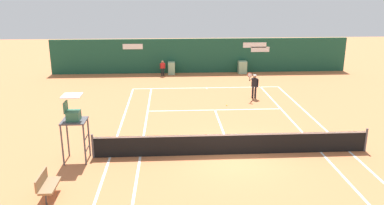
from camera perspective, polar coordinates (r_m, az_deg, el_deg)
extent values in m
plane|color=#C67042|center=(17.33, 5.84, -7.56)|extent=(80.00, 80.00, 0.00)
cube|color=white|center=(28.31, 2.13, 2.17)|extent=(10.60, 0.10, 0.01)
cube|color=white|center=(17.32, -11.92, -7.86)|extent=(0.10, 23.40, 0.01)
cube|color=white|center=(17.17, -7.59, -7.85)|extent=(0.10, 23.40, 0.01)
cube|color=white|center=(18.37, 18.34, -6.90)|extent=(0.10, 23.40, 0.01)
cube|color=white|center=(18.88, 22.04, -6.65)|extent=(0.10, 23.40, 0.01)
cube|color=white|center=(23.25, 3.37, -1.09)|extent=(8.00, 0.10, 0.01)
cube|color=white|center=(20.25, 4.42, -3.85)|extent=(0.10, 6.40, 0.01)
cube|color=white|center=(28.17, 2.16, 2.10)|extent=(0.10, 0.24, 0.01)
cylinder|color=#4C4C51|center=(17.23, -14.34, -6.23)|extent=(0.10, 0.10, 1.07)
cylinder|color=#4C4C51|center=(19.00, 24.13, -5.03)|extent=(0.10, 0.10, 1.07)
cube|color=black|center=(17.14, 5.88, -6.11)|extent=(12.00, 0.03, 0.95)
cube|color=white|center=(16.97, 5.93, -4.73)|extent=(12.00, 0.04, 0.06)
cube|color=#194C38|center=(33.18, 1.28, 6.87)|extent=(25.00, 0.24, 2.88)
cube|color=white|center=(33.58, 9.18, 8.31)|extent=(1.99, 0.02, 0.44)
cube|color=white|center=(32.93, -8.69, 8.11)|extent=(1.66, 0.02, 0.44)
cube|color=white|center=(33.74, 9.97, 7.68)|extent=(1.58, 0.02, 0.44)
cube|color=#8CB793|center=(32.70, -3.03, 5.07)|extent=(0.57, 0.70, 1.04)
cube|color=#8CB793|center=(33.28, 7.39, 5.16)|extent=(0.69, 0.70, 1.04)
cylinder|color=#47474C|center=(17.37, -14.87, -4.89)|extent=(0.07, 0.07, 1.73)
cylinder|color=#47474C|center=(16.56, -15.46, -6.03)|extent=(0.07, 0.07, 1.73)
cylinder|color=#47474C|center=(17.58, -17.76, -4.88)|extent=(0.07, 0.07, 1.73)
cylinder|color=#47474C|center=(16.77, -18.49, -6.00)|extent=(0.07, 0.07, 1.73)
cylinder|color=#47474C|center=(17.10, -15.07, -6.52)|extent=(0.04, 0.81, 0.04)
cylinder|color=#47474C|center=(16.90, -15.21, -4.90)|extent=(0.04, 0.81, 0.04)
cube|color=#47474C|center=(16.76, -16.90, -2.59)|extent=(1.00, 1.00, 0.06)
cube|color=#2D664C|center=(16.69, -16.97, -1.84)|extent=(0.52, 0.56, 0.40)
cube|color=#2D664C|center=(16.65, -18.04, -0.63)|extent=(0.06, 0.56, 0.45)
cube|color=white|center=(16.45, -17.21, 0.97)|extent=(0.76, 0.80, 0.04)
cylinder|color=#38383D|center=(15.26, -19.46, -11.23)|extent=(0.06, 0.06, 0.38)
cylinder|color=#38383D|center=(14.37, -20.60, -13.18)|extent=(0.06, 0.06, 0.38)
cube|color=olive|center=(14.71, -20.10, -11.39)|extent=(0.48, 1.22, 0.08)
cube|color=olive|center=(14.67, -21.23, -10.48)|extent=(0.06, 1.22, 0.42)
cylinder|color=black|center=(25.85, 9.27, 1.46)|extent=(0.13, 0.13, 0.80)
cylinder|color=black|center=(25.89, 8.88, 1.49)|extent=(0.13, 0.13, 0.80)
cube|color=black|center=(25.70, 9.15, 2.93)|extent=(0.41, 0.33, 0.56)
sphere|color=#8C664C|center=(25.61, 9.18, 3.77)|extent=(0.22, 0.22, 0.22)
cylinder|color=white|center=(25.60, 9.19, 3.95)|extent=(0.21, 0.21, 0.06)
cylinder|color=black|center=(25.67, 9.62, 2.80)|extent=(0.08, 0.08, 0.54)
cylinder|color=#8C664C|center=(25.44, 8.56, 3.34)|extent=(0.30, 0.52, 0.08)
cylinder|color=black|center=(25.16, 8.43, 3.46)|extent=(0.03, 0.03, 0.22)
torus|color=#DB3838|center=(25.10, 8.46, 4.01)|extent=(0.29, 0.15, 0.30)
cylinder|color=silver|center=(25.10, 8.46, 4.01)|extent=(0.24, 0.11, 0.26)
cylinder|color=black|center=(32.10, -4.18, 4.47)|extent=(0.10, 0.10, 0.65)
cylinder|color=black|center=(32.10, -4.44, 4.46)|extent=(0.10, 0.10, 0.65)
cube|color=#AD1E1E|center=(31.99, -4.33, 5.42)|extent=(0.30, 0.17, 0.45)
sphere|color=#8C664C|center=(31.93, -4.34, 5.98)|extent=(0.18, 0.18, 0.18)
cylinder|color=#AD1E1E|center=(32.00, -4.01, 5.37)|extent=(0.07, 0.07, 0.44)
cylinder|color=#AD1E1E|center=(31.99, -4.65, 5.36)|extent=(0.07, 0.07, 0.44)
sphere|color=#CCE033|center=(24.10, 5.12, -0.41)|extent=(0.07, 0.07, 0.07)
sphere|color=#CCE033|center=(19.08, -5.14, -5.09)|extent=(0.07, 0.07, 0.07)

